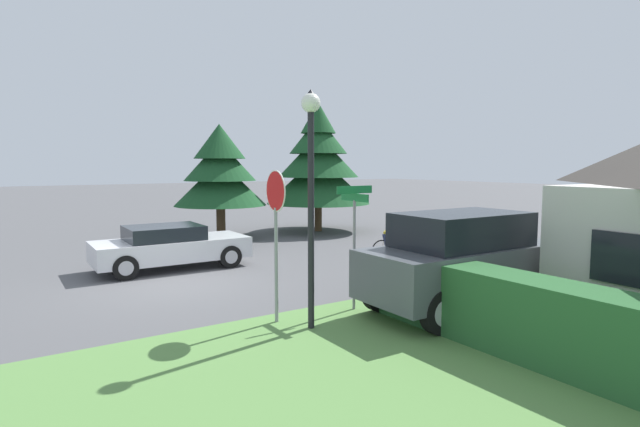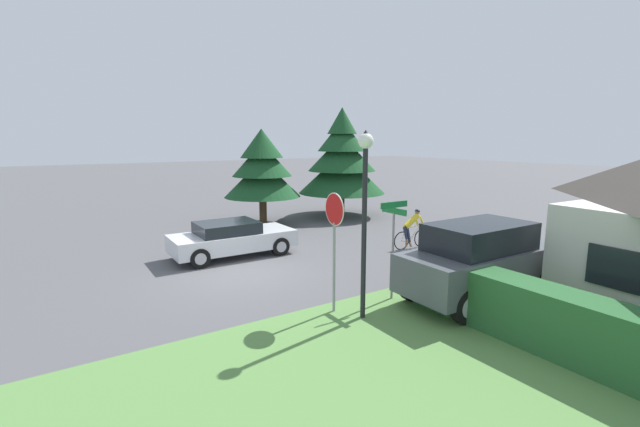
# 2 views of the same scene
# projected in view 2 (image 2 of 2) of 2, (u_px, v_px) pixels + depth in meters

# --- Properties ---
(ground_plane) EXTENTS (140.00, 140.00, 0.00)m
(ground_plane) POSITION_uv_depth(u_px,v_px,m) (241.00, 272.00, 13.69)
(ground_plane) COLOR #515154
(sedan_left_lane) EXTENTS (1.95, 4.39, 1.29)m
(sedan_left_lane) POSITION_uv_depth(u_px,v_px,m) (232.00, 239.00, 15.49)
(sedan_left_lane) COLOR silver
(sedan_left_lane) RESTS_ON ground
(cyclist) EXTENTS (0.44, 1.73, 1.54)m
(cyclist) POSITION_uv_depth(u_px,v_px,m) (412.00, 230.00, 16.65)
(cyclist) COLOR black
(cyclist) RESTS_ON ground
(parked_suv_right) EXTENTS (1.99, 4.63, 2.07)m
(parked_suv_right) POSITION_uv_depth(u_px,v_px,m) (480.00, 260.00, 11.24)
(parked_suv_right) COLOR #4C5156
(parked_suv_right) RESTS_ON ground
(stop_sign) EXTENTS (0.80, 0.07, 2.96)m
(stop_sign) POSITION_uv_depth(u_px,v_px,m) (334.00, 227.00, 10.24)
(stop_sign) COLOR gray
(stop_sign) RESTS_ON ground
(street_lamp) EXTENTS (0.35, 0.35, 4.42)m
(street_lamp) POSITION_uv_depth(u_px,v_px,m) (365.00, 191.00, 9.72)
(street_lamp) COLOR black
(street_lamp) RESTS_ON ground
(street_name_sign) EXTENTS (0.90, 0.90, 2.63)m
(street_name_sign) POSITION_uv_depth(u_px,v_px,m) (393.00, 232.00, 11.14)
(street_name_sign) COLOR gray
(street_name_sign) RESTS_ON ground
(conifer_tall_near) EXTENTS (3.77, 3.77, 4.72)m
(conifer_tall_near) POSITION_uv_depth(u_px,v_px,m) (262.00, 168.00, 21.06)
(conifer_tall_near) COLOR #4C3823
(conifer_tall_near) RESTS_ON ground
(conifer_tall_far) EXTENTS (4.73, 4.73, 5.90)m
(conifer_tall_far) POSITION_uv_depth(u_px,v_px,m) (342.00, 160.00, 23.32)
(conifer_tall_far) COLOR #4C3823
(conifer_tall_far) RESTS_ON ground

